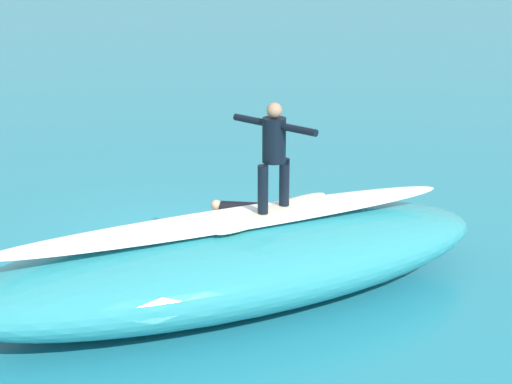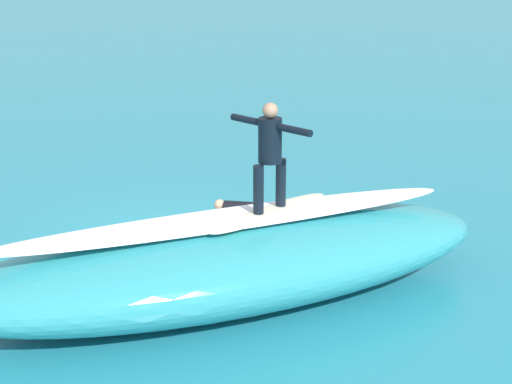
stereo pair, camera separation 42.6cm
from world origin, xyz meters
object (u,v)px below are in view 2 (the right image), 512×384
(surfboard_riding, at_px, (270,212))
(surfer_riding, at_px, (270,148))
(surfer_paddling, at_px, (252,210))
(surfboard_paddling, at_px, (245,218))

(surfboard_riding, relative_size, surfer_riding, 1.53)
(surfboard_riding, distance_m, surfer_paddling, 3.20)
(surfboard_riding, xyz_separation_m, surfer_riding, (0.00, -0.00, 0.91))
(surfer_riding, relative_size, surfer_paddling, 0.95)
(surfer_riding, distance_m, surfer_paddling, 3.60)
(surfer_riding, xyz_separation_m, surfer_paddling, (-0.14, -3.03, -1.94))
(surfer_riding, xyz_separation_m, surfboard_paddling, (-0.02, -3.07, -2.10))
(surfboard_paddling, xyz_separation_m, surfer_paddling, (-0.12, 0.04, 0.16))
(surfboard_paddling, bearing_deg, surfer_riding, 107.11)
(surfboard_paddling, bearing_deg, surfer_paddling, -180.00)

